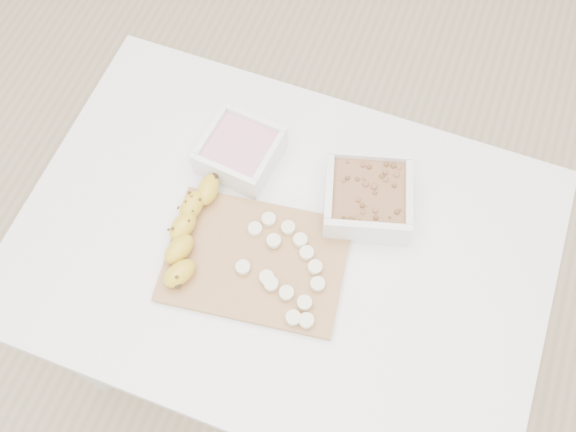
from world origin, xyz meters
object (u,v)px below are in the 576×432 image
(table, at_px, (283,261))
(bowl_granola, at_px, (367,197))
(bowl_yogurt, at_px, (240,151))
(cutting_board, at_px, (256,260))
(banana, at_px, (189,232))

(table, xyz_separation_m, bowl_granola, (0.12, 0.13, 0.13))
(bowl_yogurt, relative_size, cutting_board, 0.47)
(bowl_yogurt, bearing_deg, cutting_board, -60.68)
(bowl_granola, bearing_deg, table, -133.74)
(bowl_yogurt, xyz_separation_m, cutting_board, (0.11, -0.19, -0.03))
(cutting_board, bearing_deg, table, 57.81)
(table, relative_size, bowl_granola, 5.05)
(bowl_yogurt, distance_m, banana, 0.20)
(cutting_board, height_order, banana, banana)
(bowl_yogurt, height_order, cutting_board, bowl_yogurt)
(table, distance_m, banana, 0.22)
(table, bearing_deg, cutting_board, -122.19)
(cutting_board, bearing_deg, bowl_yogurt, 119.32)
(banana, bearing_deg, table, 22.94)
(cutting_board, relative_size, banana, 1.43)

